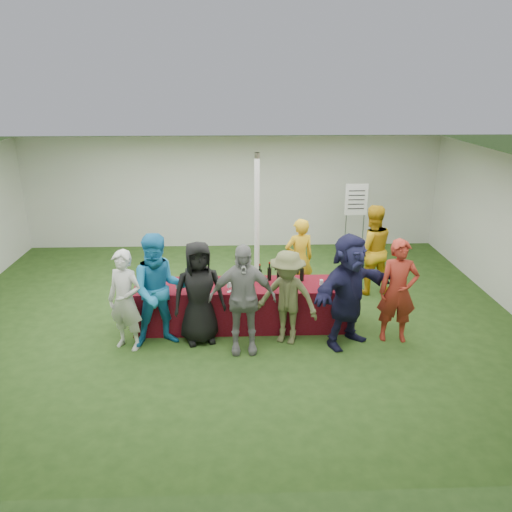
{
  "coord_description": "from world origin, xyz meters",
  "views": [
    {
      "loc": [
        0.14,
        -7.95,
        3.96
      ],
      "look_at": [
        0.43,
        -0.33,
        1.25
      ],
      "focal_mm": 35.0,
      "sensor_mm": 36.0,
      "label": 1
    }
  ],
  "objects_px": {
    "staff_pourer": "(299,259)",
    "serving_table": "(244,305)",
    "wine_list_sign": "(356,206)",
    "customer_2": "(199,293)",
    "dump_bucket": "(338,283)",
    "staff_back": "(371,250)",
    "customer_5": "(349,291)",
    "customer_1": "(160,291)",
    "customer_6": "(398,291)",
    "customer_0": "(125,301)",
    "customer_3": "(242,299)",
    "customer_4": "(287,298)"
  },
  "relations": [
    {
      "from": "staff_pourer",
      "to": "serving_table",
      "type": "bearing_deg",
      "value": 30.51
    },
    {
      "from": "wine_list_sign",
      "to": "customer_2",
      "type": "distance_m",
      "value": 4.84
    },
    {
      "from": "dump_bucket",
      "to": "staff_back",
      "type": "relative_size",
      "value": 0.12
    },
    {
      "from": "wine_list_sign",
      "to": "customer_2",
      "type": "height_order",
      "value": "wine_list_sign"
    },
    {
      "from": "customer_5",
      "to": "customer_1",
      "type": "bearing_deg",
      "value": 142.94
    },
    {
      "from": "customer_1",
      "to": "customer_6",
      "type": "bearing_deg",
      "value": -14.54
    },
    {
      "from": "customer_6",
      "to": "customer_2",
      "type": "bearing_deg",
      "value": -175.32
    },
    {
      "from": "staff_back",
      "to": "customer_0",
      "type": "relative_size",
      "value": 1.1
    },
    {
      "from": "staff_pourer",
      "to": "customer_0",
      "type": "relative_size",
      "value": 0.99
    },
    {
      "from": "customer_2",
      "to": "customer_3",
      "type": "height_order",
      "value": "customer_3"
    },
    {
      "from": "staff_back",
      "to": "customer_0",
      "type": "height_order",
      "value": "staff_back"
    },
    {
      "from": "customer_2",
      "to": "dump_bucket",
      "type": "bearing_deg",
      "value": -7.1
    },
    {
      "from": "customer_0",
      "to": "customer_1",
      "type": "relative_size",
      "value": 0.88
    },
    {
      "from": "staff_pourer",
      "to": "customer_3",
      "type": "xyz_separation_m",
      "value": [
        -1.08,
        -1.93,
        0.08
      ]
    },
    {
      "from": "customer_4",
      "to": "customer_6",
      "type": "xyz_separation_m",
      "value": [
        1.73,
        0.01,
        0.08
      ]
    },
    {
      "from": "customer_1",
      "to": "customer_3",
      "type": "relative_size",
      "value": 1.05
    },
    {
      "from": "customer_0",
      "to": "customer_2",
      "type": "bearing_deg",
      "value": 32.12
    },
    {
      "from": "staff_back",
      "to": "customer_0",
      "type": "xyz_separation_m",
      "value": [
        -4.26,
        -1.99,
        -0.08
      ]
    },
    {
      "from": "staff_pourer",
      "to": "customer_5",
      "type": "relative_size",
      "value": 0.87
    },
    {
      "from": "customer_2",
      "to": "customer_1",
      "type": "bearing_deg",
      "value": 174.39
    },
    {
      "from": "customer_2",
      "to": "serving_table",
      "type": "bearing_deg",
      "value": 20.62
    },
    {
      "from": "dump_bucket",
      "to": "customer_5",
      "type": "relative_size",
      "value": 0.12
    },
    {
      "from": "serving_table",
      "to": "customer_6",
      "type": "relative_size",
      "value": 2.15
    },
    {
      "from": "customer_0",
      "to": "customer_1",
      "type": "xyz_separation_m",
      "value": [
        0.51,
        0.09,
        0.11
      ]
    },
    {
      "from": "customer_6",
      "to": "staff_pourer",
      "type": "bearing_deg",
      "value": 134.97
    },
    {
      "from": "serving_table",
      "to": "customer_4",
      "type": "relative_size",
      "value": 2.36
    },
    {
      "from": "customer_1",
      "to": "customer_6",
      "type": "xyz_separation_m",
      "value": [
        3.69,
        0.01,
        -0.07
      ]
    },
    {
      "from": "wine_list_sign",
      "to": "customer_5",
      "type": "height_order",
      "value": "customer_5"
    },
    {
      "from": "customer_6",
      "to": "customer_1",
      "type": "bearing_deg",
      "value": -173.76
    },
    {
      "from": "staff_back",
      "to": "customer_1",
      "type": "relative_size",
      "value": 0.97
    },
    {
      "from": "serving_table",
      "to": "wine_list_sign",
      "type": "height_order",
      "value": "wine_list_sign"
    },
    {
      "from": "customer_0",
      "to": "customer_1",
      "type": "bearing_deg",
      "value": 32.99
    },
    {
      "from": "serving_table",
      "to": "customer_3",
      "type": "xyz_separation_m",
      "value": [
        -0.03,
        -0.82,
        0.49
      ]
    },
    {
      "from": "customer_0",
      "to": "customer_6",
      "type": "distance_m",
      "value": 4.21
    },
    {
      "from": "wine_list_sign",
      "to": "customer_2",
      "type": "xyz_separation_m",
      "value": [
        -3.24,
        -3.56,
        -0.49
      ]
    },
    {
      "from": "customer_4",
      "to": "customer_2",
      "type": "bearing_deg",
      "value": -159.74
    },
    {
      "from": "serving_table",
      "to": "customer_3",
      "type": "relative_size",
      "value": 2.09
    },
    {
      "from": "staff_back",
      "to": "customer_1",
      "type": "distance_m",
      "value": 4.21
    },
    {
      "from": "wine_list_sign",
      "to": "customer_1",
      "type": "relative_size",
      "value": 0.99
    },
    {
      "from": "staff_pourer",
      "to": "customer_3",
      "type": "height_order",
      "value": "customer_3"
    },
    {
      "from": "dump_bucket",
      "to": "customer_3",
      "type": "bearing_deg",
      "value": -158.84
    },
    {
      "from": "customer_0",
      "to": "customer_1",
      "type": "height_order",
      "value": "customer_1"
    },
    {
      "from": "customer_1",
      "to": "customer_3",
      "type": "bearing_deg",
      "value": -25.97
    },
    {
      "from": "customer_0",
      "to": "serving_table",
      "type": "bearing_deg",
      "value": 43.14
    },
    {
      "from": "staff_back",
      "to": "customer_6",
      "type": "distance_m",
      "value": 1.9
    },
    {
      "from": "staff_back",
      "to": "customer_4",
      "type": "xyz_separation_m",
      "value": [
        -1.79,
        -1.91,
        -0.11
      ]
    },
    {
      "from": "customer_3",
      "to": "customer_6",
      "type": "xyz_separation_m",
      "value": [
        2.43,
        0.26,
        -0.02
      ]
    },
    {
      "from": "wine_list_sign",
      "to": "customer_3",
      "type": "bearing_deg",
      "value": -123.36
    },
    {
      "from": "wine_list_sign",
      "to": "customer_0",
      "type": "height_order",
      "value": "wine_list_sign"
    },
    {
      "from": "staff_pourer",
      "to": "customer_6",
      "type": "height_order",
      "value": "customer_6"
    }
  ]
}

